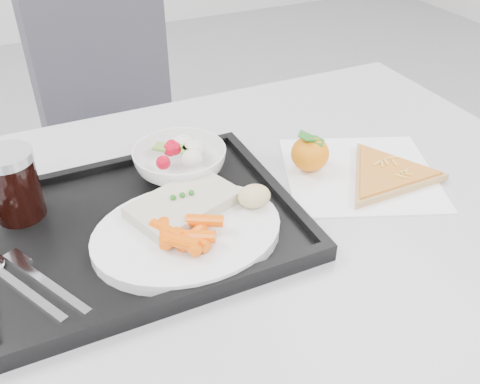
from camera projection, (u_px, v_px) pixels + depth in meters
table at (221, 245)px, 0.87m from camera, size 1.20×0.80×0.75m
chair at (124, 139)px, 1.44m from camera, size 0.56×0.57×0.93m
tray at (141, 226)px, 0.79m from camera, size 0.45×0.35×0.03m
dinner_plate at (187, 233)px, 0.75m from camera, size 0.27×0.27×0.02m
fish_fillet at (184, 204)px, 0.77m from camera, size 0.18×0.14×0.03m
bread_roll at (254, 196)px, 0.78m from camera, size 0.06×0.06×0.03m
salad_bowl at (180, 162)px, 0.88m from camera, size 0.15×0.15×0.05m
cola_glass at (14, 184)px, 0.77m from camera, size 0.07×0.07×0.11m
cutlery at (22, 277)px, 0.69m from camera, size 0.12×0.16×0.01m
napkin at (360, 173)px, 0.91m from camera, size 0.32×0.32×0.00m
tangerine at (310, 153)px, 0.90m from camera, size 0.09×0.09×0.07m
pizza_slice at (387, 174)px, 0.90m from camera, size 0.30×0.30×0.02m
carrot_pile at (186, 235)px, 0.71m from camera, size 0.10×0.08×0.03m
salad_contents at (184, 149)px, 0.89m from camera, size 0.09×0.09×0.03m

